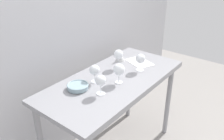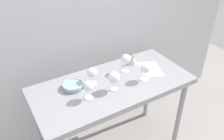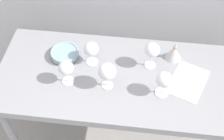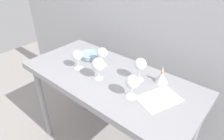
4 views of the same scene
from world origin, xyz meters
The scene contains 10 objects.
back_wall centered at (0.00, 0.49, 1.30)m, with size 3.80×0.04×2.60m, color #B6B6BB.
steel_counter centered at (0.00, -0.01, 0.79)m, with size 1.40×0.65×0.90m.
wine_glass_near_left centered at (-0.26, -0.08, 1.01)m, with size 0.08×0.08×0.16m.
wine_glass_near_right centered at (0.27, -0.10, 1.01)m, with size 0.09×0.09×0.16m.
wine_glass_far_right centered at (0.20, 0.10, 1.03)m, with size 0.09×0.09×0.18m.
wine_glass_near_center centered at (-0.03, -0.08, 1.02)m, with size 0.10×0.10×0.17m.
wine_glass_far_left centered at (-0.15, 0.08, 1.01)m, with size 0.09×0.09×0.16m.
tasting_sheet_upper centered at (0.42, 0.00, 0.90)m, with size 0.18×0.26×0.00m, color white.
tasting_bowl centered at (-0.32, 0.11, 0.92)m, with size 0.17×0.17×0.04m.
decanter_funnel centered at (0.34, 0.18, 0.94)m, with size 0.10×0.10×0.13m.
Camera 4 is at (0.83, -0.95, 1.73)m, focal length 31.73 mm.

